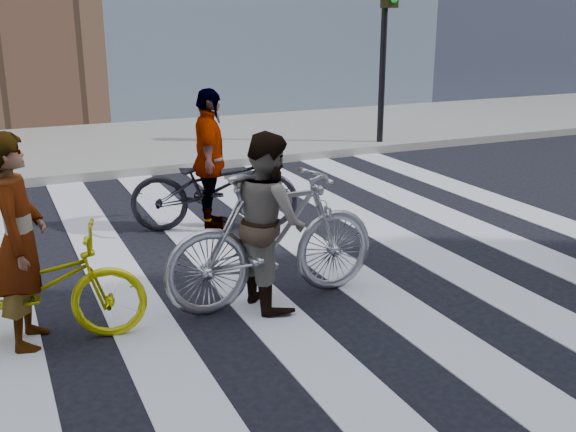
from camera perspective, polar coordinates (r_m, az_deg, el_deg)
ground at (r=6.93m, az=0.33°, el=-5.10°), size 100.00×100.00×0.00m
sidewalk_far at (r=13.84m, az=-12.85°, el=5.93°), size 100.00×5.00×0.15m
zebra_crosswalk at (r=6.93m, az=0.33°, el=-5.06°), size 8.25×10.00×0.01m
traffic_signal at (r=13.23m, az=8.32°, el=15.31°), size 0.22×0.42×3.33m
bike_yellow_left at (r=5.81m, az=-20.89°, el=-5.71°), size 1.90×1.03×0.95m
bike_silver_mid at (r=6.12m, az=-1.23°, el=-1.87°), size 2.11×0.68×1.26m
bike_dark_rear at (r=8.32m, az=-6.23°, el=2.46°), size 2.18×1.31×1.08m
rider_left at (r=5.67m, az=-21.81°, el=-2.03°), size 0.55×0.72×1.75m
rider_mid at (r=6.04m, az=-1.68°, el=-0.35°), size 0.64×0.81×1.61m
rider_rear at (r=8.23m, az=-6.63°, el=4.66°), size 0.72×1.10×1.74m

